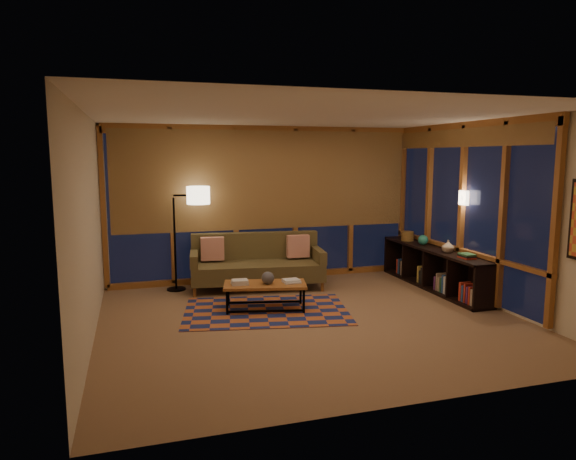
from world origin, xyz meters
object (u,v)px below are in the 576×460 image
object	(u,v)px
sofa	(257,262)
floor_lamp	(175,239)
bookshelf	(433,268)
coffee_table	(265,297)

from	to	relation	value
sofa	floor_lamp	bearing A→B (deg)	174.57
sofa	bookshelf	xyz separation A→B (m)	(2.80, -0.84, -0.10)
coffee_table	floor_lamp	xyz separation A→B (m)	(-1.13, 1.50, 0.66)
floor_lamp	coffee_table	bearing A→B (deg)	-43.37
coffee_table	sofa	bearing A→B (deg)	94.42
coffee_table	floor_lamp	distance (m)	1.99
sofa	bookshelf	world-z (taller)	sofa
coffee_table	bookshelf	distance (m)	3.00
bookshelf	sofa	bearing A→B (deg)	163.33
floor_lamp	bookshelf	xyz separation A→B (m)	(4.10, -1.13, -0.52)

